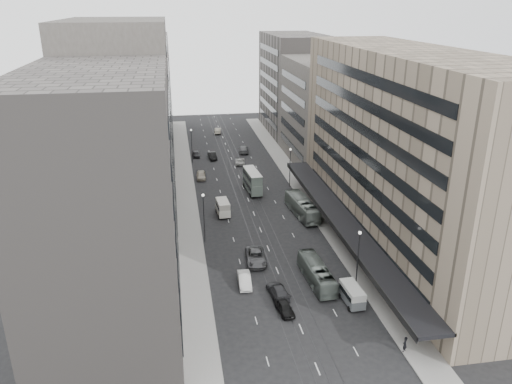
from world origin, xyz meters
TOP-DOWN VIEW (x-y plane):
  - ground at (0.00, 0.00)m, footprint 220.00×220.00m
  - sidewalk_right at (12.00, 37.50)m, footprint 4.00×125.00m
  - sidewalk_left at (-12.00, 37.50)m, footprint 4.00×125.00m
  - department_store at (21.45, 8.00)m, footprint 19.20×60.00m
  - building_right_mid at (21.50, 52.00)m, footprint 15.00×28.00m
  - building_right_far at (21.50, 82.00)m, footprint 15.00×32.00m
  - building_left_a at (-21.50, -8.00)m, footprint 15.00×28.00m
  - building_left_b at (-21.50, 19.00)m, footprint 15.00×26.00m
  - building_left_c at (-21.50, 46.00)m, footprint 15.00×28.00m
  - building_left_d at (-21.50, 79.00)m, footprint 15.00×38.00m
  - lamp_right_near at (9.70, -5.00)m, footprint 0.44×0.44m
  - lamp_right_far at (9.70, 35.00)m, footprint 0.44×0.44m
  - lamp_left_near at (-9.70, 12.00)m, footprint 0.44×0.44m
  - lamp_left_far at (-9.70, 55.00)m, footprint 0.44×0.44m
  - bus_near at (4.66, -3.07)m, footprint 2.94×10.57m
  - bus_far at (8.50, 19.88)m, footprint 3.99×12.09m
  - double_decker at (1.50, 33.23)m, footprint 3.05×8.33m
  - vw_microbus at (7.72, -8.84)m, footprint 2.32×4.71m
  - panel_van at (-5.68, 22.19)m, footprint 2.48×4.64m
  - sedan_0 at (-1.21, -9.37)m, footprint 2.18×4.31m
  - sedan_1 at (-5.23, -2.14)m, footprint 1.86×4.82m
  - sedan_2 at (-2.65, 3.98)m, footprint 3.32×6.38m
  - sedan_3 at (-1.25, -5.63)m, footprint 2.73×5.51m
  - sedan_4 at (-8.33, 43.00)m, footprint 2.14×4.99m
  - sedan_5 at (-4.68, 57.38)m, footprint 2.14×5.07m
  - sedan_6 at (1.54, 52.31)m, footprint 2.79×5.04m
  - sedan_7 at (3.73, 61.85)m, footprint 3.15×6.13m
  - sedan_8 at (-8.50, 59.96)m, footprint 1.70×4.11m
  - sedan_9 at (-0.94, 83.08)m, footprint 2.30×5.14m
  - pedestrian at (10.20, -18.99)m, footprint 0.81×0.78m

SIDE VIEW (x-z plane):
  - ground at x=0.00m, z-range 0.00..0.00m
  - sidewalk_right at x=12.00m, z-range 0.00..0.15m
  - sidewalk_left at x=-12.00m, z-range 0.00..0.15m
  - sedan_6 at x=1.54m, z-range 0.00..1.34m
  - sedan_8 at x=-8.50m, z-range 0.00..1.39m
  - sedan_0 at x=-1.21m, z-range 0.00..1.41m
  - sedan_3 at x=-1.25m, z-range 0.00..1.54m
  - sedan_1 at x=-5.23m, z-range 0.00..1.57m
  - sedan_5 at x=-4.68m, z-range 0.00..1.63m
  - sedan_9 at x=-0.94m, z-range 0.00..1.64m
  - sedan_4 at x=-8.33m, z-range 0.00..1.68m
  - sedan_7 at x=3.73m, z-range 0.00..1.70m
  - sedan_2 at x=-2.65m, z-range 0.00..1.72m
  - pedestrian at x=10.20m, z-range 0.15..2.01m
  - vw_microbus at x=7.72m, z-range 0.14..2.63m
  - bus_near at x=4.66m, z-range 0.00..2.91m
  - panel_van at x=-5.68m, z-range 0.15..2.99m
  - bus_far at x=8.50m, z-range 0.00..3.31m
  - double_decker at x=1.50m, z-range 0.18..4.65m
  - lamp_right_near at x=9.70m, z-range 1.04..9.36m
  - lamp_right_far at x=9.70m, z-range 1.04..9.36m
  - lamp_left_near at x=-9.70m, z-range 1.04..9.36m
  - lamp_left_far at x=-9.70m, z-range 1.04..9.36m
  - building_right_mid at x=21.50m, z-range 0.00..24.00m
  - building_left_c at x=-21.50m, z-range 0.00..25.00m
  - building_right_far at x=21.50m, z-range 0.00..28.00m
  - building_left_d at x=-21.50m, z-range 0.00..28.00m
  - department_store at x=21.45m, z-range -0.05..29.95m
  - building_left_a at x=-21.50m, z-range 0.00..30.00m
  - building_left_b at x=-21.50m, z-range 0.00..34.00m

